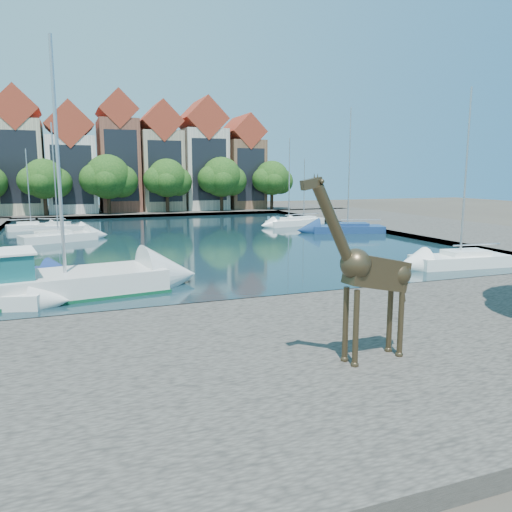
% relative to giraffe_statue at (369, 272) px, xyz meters
% --- Properties ---
extents(ground, '(160.00, 160.00, 0.00)m').
position_rel_giraffe_statue_xyz_m(ground, '(3.21, 8.29, -3.15)').
color(ground, '#38332B').
rests_on(ground, ground).
extents(water_basin, '(38.00, 50.00, 0.08)m').
position_rel_giraffe_statue_xyz_m(water_basin, '(3.21, 32.29, -3.11)').
color(water_basin, black).
rests_on(water_basin, ground).
extents(near_quay, '(50.00, 14.00, 0.50)m').
position_rel_giraffe_statue_xyz_m(near_quay, '(3.21, 1.29, -2.90)').
color(near_quay, '#534F48').
rests_on(near_quay, ground).
extents(far_quay, '(60.00, 16.00, 0.50)m').
position_rel_giraffe_statue_xyz_m(far_quay, '(3.21, 64.29, -2.90)').
color(far_quay, '#534F48').
rests_on(far_quay, ground).
extents(right_quay, '(14.00, 52.00, 0.50)m').
position_rel_giraffe_statue_xyz_m(right_quay, '(28.21, 32.29, -2.90)').
color(right_quay, '#534F48').
rests_on(right_quay, ground).
extents(townhouse_west_mid, '(5.94, 9.18, 16.79)m').
position_rel_giraffe_statue_xyz_m(townhouse_west_mid, '(-13.79, 64.28, 5.08)').
color(townhouse_west_mid, '#B9AF8E').
rests_on(townhouse_west_mid, far_quay).
extents(townhouse_west_inner, '(6.43, 9.18, 15.15)m').
position_rel_giraffe_statue_xyz_m(townhouse_west_inner, '(-7.29, 64.28, 4.20)').
color(townhouse_west_inner, silver).
rests_on(townhouse_west_inner, far_quay).
extents(townhouse_center, '(5.44, 9.18, 16.93)m').
position_rel_giraffe_statue_xyz_m(townhouse_center, '(-0.79, 64.28, 5.21)').
color(townhouse_center, brown).
rests_on(townhouse_center, far_quay).
extents(townhouse_east_inner, '(5.94, 9.18, 15.79)m').
position_rel_giraffe_statue_xyz_m(townhouse_east_inner, '(5.21, 64.28, 4.58)').
color(townhouse_east_inner, tan).
rests_on(townhouse_east_inner, far_quay).
extents(townhouse_east_mid, '(6.43, 9.18, 16.65)m').
position_rel_giraffe_statue_xyz_m(townhouse_east_mid, '(11.71, 64.28, 4.95)').
color(townhouse_east_mid, beige).
rests_on(townhouse_east_mid, far_quay).
extents(townhouse_east_end, '(5.44, 9.18, 14.43)m').
position_rel_giraffe_statue_xyz_m(townhouse_east_end, '(18.21, 64.28, 3.96)').
color(townhouse_east_end, brown).
rests_on(townhouse_east_end, far_quay).
extents(far_tree_west, '(6.76, 5.20, 7.36)m').
position_rel_giraffe_statue_xyz_m(far_tree_west, '(-10.70, 58.78, 1.92)').
color(far_tree_west, '#332114').
rests_on(far_tree_west, far_quay).
extents(far_tree_mid_west, '(7.80, 6.00, 8.00)m').
position_rel_giraffe_statue_xyz_m(far_tree_mid_west, '(-2.68, 58.78, 2.14)').
color(far_tree_mid_west, '#332114').
rests_on(far_tree_mid_west, far_quay).
extents(far_tree_mid_east, '(7.02, 5.40, 7.52)m').
position_rel_giraffe_statue_xyz_m(far_tree_mid_east, '(5.31, 58.78, 1.98)').
color(far_tree_mid_east, '#332114').
rests_on(far_tree_mid_east, far_quay).
extents(far_tree_east, '(7.54, 5.80, 7.84)m').
position_rel_giraffe_statue_xyz_m(far_tree_east, '(13.31, 58.78, 2.09)').
color(far_tree_east, '#332114').
rests_on(far_tree_east, far_quay).
extents(far_tree_far_east, '(6.76, 5.20, 7.36)m').
position_rel_giraffe_statue_xyz_m(far_tree_far_east, '(21.30, 58.78, 1.92)').
color(far_tree_far_east, '#332114').
rests_on(far_tree_far_east, far_quay).
extents(giraffe_statue, '(3.78, 0.89, 5.40)m').
position_rel_giraffe_statue_xyz_m(giraffe_statue, '(0.00, 0.00, 0.00)').
color(giraffe_statue, '#3C301E').
rests_on(giraffe_statue, near_quay).
extents(motorsailer, '(12.59, 5.30, 12.11)m').
position_rel_giraffe_statue_xyz_m(motorsailer, '(-10.20, 13.09, -2.15)').
color(motorsailer, silver).
rests_on(motorsailer, water_basin).
extents(sailboat_left_c, '(6.63, 4.16, 10.14)m').
position_rel_giraffe_statue_xyz_m(sailboat_left_c, '(-8.99, 34.49, -2.54)').
color(sailboat_left_c, white).
rests_on(sailboat_left_c, water_basin).
extents(sailboat_left_d, '(5.22, 3.44, 9.59)m').
position_rel_giraffe_statue_xyz_m(sailboat_left_d, '(-8.79, 41.45, -2.47)').
color(sailboat_left_d, silver).
rests_on(sailboat_left_d, water_basin).
extents(sailboat_left_e, '(4.97, 2.60, 8.39)m').
position_rel_giraffe_statue_xyz_m(sailboat_left_e, '(-11.79, 44.90, -2.58)').
color(sailboat_left_e, white).
rests_on(sailboat_left_e, water_basin).
extents(sailboat_right_a, '(6.46, 2.75, 11.07)m').
position_rel_giraffe_statue_xyz_m(sailboat_right_a, '(15.21, 12.67, -2.49)').
color(sailboat_right_a, white).
rests_on(sailboat_right_a, water_basin).
extents(sailboat_right_b, '(7.55, 4.58, 12.21)m').
position_rel_giraffe_statue_xyz_m(sailboat_right_b, '(18.21, 31.46, -2.54)').
color(sailboat_right_b, navy).
rests_on(sailboat_right_b, water_basin).
extents(sailboat_right_c, '(5.48, 2.88, 9.77)m').
position_rel_giraffe_statue_xyz_m(sailboat_right_c, '(15.21, 39.17, -2.54)').
color(sailboat_right_c, white).
rests_on(sailboat_right_c, water_basin).
extents(sailboat_right_d, '(5.38, 3.13, 7.58)m').
position_rel_giraffe_statue_xyz_m(sailboat_right_d, '(17.90, 40.87, -2.61)').
color(sailboat_right_d, white).
rests_on(sailboat_right_d, water_basin).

